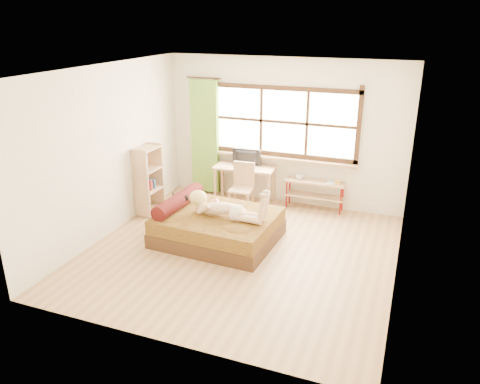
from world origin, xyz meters
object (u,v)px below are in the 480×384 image
at_px(bed, 215,226).
at_px(kitten, 180,199).
at_px(desk, 245,171).
at_px(chair, 242,184).
at_px(bookshelf, 149,180).
at_px(woman, 225,201).
at_px(pipe_shelf, 315,189).

relative_size(bed, kitten, 6.94).
distance_m(desk, chair, 0.40).
distance_m(desk, bookshelf, 1.79).
bearing_deg(desk, woman, -82.69).
bearing_deg(bookshelf, chair, 26.04).
bearing_deg(desk, bed, -88.82).
distance_m(kitten, pipe_shelf, 2.55).
relative_size(bed, chair, 2.11).
bearing_deg(bed, bookshelf, 161.53).
bearing_deg(woman, chair, 102.66).
height_order(bed, woman, woman).
xyz_separation_m(desk, bookshelf, (-1.42, -1.08, 0.01)).
distance_m(chair, pipe_shelf, 1.34).
bearing_deg(woman, bed, 167.95).
distance_m(woman, chair, 1.42).
distance_m(kitten, chair, 1.39).
xyz_separation_m(woman, chair, (-0.24, 1.38, -0.23)).
xyz_separation_m(chair, pipe_shelf, (1.24, 0.49, -0.10)).
bearing_deg(bookshelf, bed, -20.58).
height_order(bed, bookshelf, bookshelf).
xyz_separation_m(bed, desk, (-0.14, 1.70, 0.37)).
distance_m(bed, woman, 0.52).
relative_size(bed, desk, 1.61).
relative_size(desk, bookshelf, 0.94).
distance_m(bed, pipe_shelf, 2.18).
height_order(bed, kitten, bed).
distance_m(bed, desk, 1.74).
relative_size(kitten, bookshelf, 0.22).
xyz_separation_m(bed, pipe_shelf, (1.20, 1.82, 0.15)).
xyz_separation_m(bed, chair, (-0.04, 1.33, 0.25)).
bearing_deg(bed, pipe_shelf, 59.47).
relative_size(bed, woman, 1.49).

